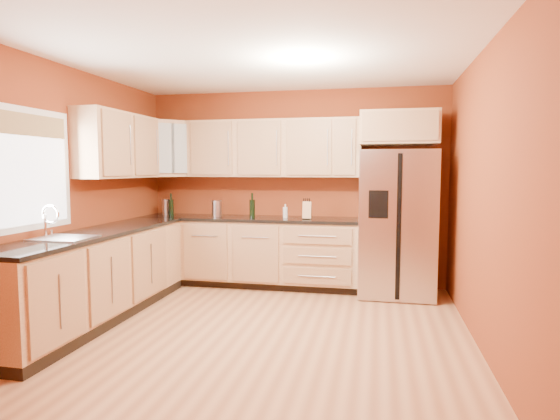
% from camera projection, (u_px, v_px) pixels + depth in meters
% --- Properties ---
extents(floor, '(4.00, 4.00, 0.00)m').
position_uv_depth(floor, '(257.00, 331.00, 4.50)').
color(floor, '#A66640').
rests_on(floor, ground).
extents(ceiling, '(4.00, 4.00, 0.00)m').
position_uv_depth(ceiling, '(256.00, 54.00, 4.27)').
color(ceiling, white).
rests_on(ceiling, wall_back).
extents(wall_back, '(4.00, 0.04, 2.60)m').
position_uv_depth(wall_back, '(294.00, 188.00, 6.33)').
color(wall_back, maroon).
rests_on(wall_back, floor).
extents(wall_front, '(4.00, 0.04, 2.60)m').
position_uv_depth(wall_front, '(158.00, 218.00, 2.43)').
color(wall_front, maroon).
rests_on(wall_front, floor).
extents(wall_left, '(0.04, 4.00, 2.60)m').
position_uv_depth(wall_left, '(68.00, 194.00, 4.79)').
color(wall_left, maroon).
rests_on(wall_left, floor).
extents(wall_right, '(0.04, 4.00, 2.60)m').
position_uv_depth(wall_right, '(484.00, 199.00, 3.97)').
color(wall_right, maroon).
rests_on(wall_right, floor).
extents(base_cabinets_back, '(2.90, 0.60, 0.88)m').
position_uv_depth(base_cabinets_back, '(249.00, 253.00, 6.23)').
color(base_cabinets_back, '#A57A50').
rests_on(base_cabinets_back, floor).
extents(base_cabinets_left, '(0.60, 2.80, 0.88)m').
position_uv_depth(base_cabinets_left, '(97.00, 278.00, 4.81)').
color(base_cabinets_left, '#A57A50').
rests_on(base_cabinets_left, floor).
extents(countertop_back, '(2.90, 0.62, 0.04)m').
position_uv_depth(countertop_back, '(249.00, 219.00, 6.18)').
color(countertop_back, black).
rests_on(countertop_back, base_cabinets_back).
extents(countertop_left, '(0.62, 2.80, 0.04)m').
position_uv_depth(countertop_left, '(96.00, 233.00, 4.76)').
color(countertop_left, black).
rests_on(countertop_left, base_cabinets_left).
extents(upper_cabinets_back, '(2.30, 0.33, 0.75)m').
position_uv_depth(upper_cabinets_back, '(273.00, 148.00, 6.18)').
color(upper_cabinets_back, '#A57A50').
rests_on(upper_cabinets_back, wall_back).
extents(upper_cabinets_left, '(0.33, 1.35, 0.75)m').
position_uv_depth(upper_cabinets_left, '(119.00, 146.00, 5.42)').
color(upper_cabinets_left, '#A57A50').
rests_on(upper_cabinets_left, wall_left).
extents(corner_upper_cabinet, '(0.67, 0.67, 0.75)m').
position_uv_depth(corner_upper_cabinet, '(168.00, 149.00, 6.31)').
color(corner_upper_cabinet, '#A57A50').
rests_on(corner_upper_cabinet, wall_back).
extents(over_fridge_cabinet, '(0.92, 0.60, 0.40)m').
position_uv_depth(over_fridge_cabinet, '(399.00, 128.00, 5.70)').
color(over_fridge_cabinet, '#A57A50').
rests_on(over_fridge_cabinet, wall_back).
extents(refrigerator, '(0.90, 0.75, 1.78)m').
position_uv_depth(refrigerator, '(397.00, 223.00, 5.72)').
color(refrigerator, '#B0B0B5').
rests_on(refrigerator, floor).
extents(window, '(0.03, 0.90, 1.00)m').
position_uv_depth(window, '(33.00, 169.00, 4.28)').
color(window, white).
rests_on(window, wall_left).
extents(sink_faucet, '(0.50, 0.42, 0.30)m').
position_uv_depth(sink_faucet, '(63.00, 222.00, 4.26)').
color(sink_faucet, white).
rests_on(sink_faucet, countertop_left).
extents(canister_left, '(0.15, 0.15, 0.22)m').
position_uv_depth(canister_left, '(167.00, 207.00, 6.46)').
color(canister_left, '#B0B0B5').
rests_on(canister_left, countertop_back).
extents(canister_right, '(0.16, 0.16, 0.22)m').
position_uv_depth(canister_right, '(217.00, 209.00, 6.22)').
color(canister_right, '#B0B0B5').
rests_on(canister_right, countertop_back).
extents(wine_bottle_a, '(0.08, 0.08, 0.30)m').
position_uv_depth(wine_bottle_a, '(171.00, 205.00, 6.35)').
color(wine_bottle_a, black).
rests_on(wine_bottle_a, countertop_back).
extents(wine_bottle_b, '(0.09, 0.09, 0.32)m').
position_uv_depth(wine_bottle_b, '(252.00, 205.00, 6.09)').
color(wine_bottle_b, black).
rests_on(wine_bottle_b, countertop_back).
extents(knife_block, '(0.11, 0.11, 0.22)m').
position_uv_depth(knife_block, '(307.00, 210.00, 5.94)').
color(knife_block, tan).
rests_on(knife_block, countertop_back).
extents(soap_dispenser, '(0.08, 0.08, 0.18)m').
position_uv_depth(soap_dispenser, '(285.00, 211.00, 6.07)').
color(soap_dispenser, silver).
rests_on(soap_dispenser, countertop_back).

